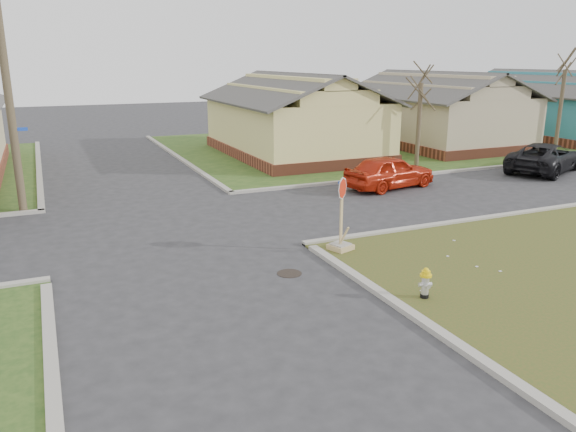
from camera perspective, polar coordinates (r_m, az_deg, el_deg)
name	(u,v)px	position (r m, az deg, el deg)	size (l,w,h in m)	color
ground	(202,280)	(14.40, -8.75, -6.43)	(120.00, 120.00, 0.00)	#2B2B2D
verge_far_right	(444,140)	(40.34, 15.53, 7.48)	(37.00, 19.00, 0.05)	#274518
curbs	(161,227)	(19.02, -12.73, -1.14)	(80.00, 40.00, 0.12)	#9F9A8F
manhole	(289,273)	(14.63, 0.15, -5.85)	(0.64, 0.64, 0.01)	black
side_house_yellow	(294,117)	(32.47, 0.59, 10.04)	(7.60, 11.60, 4.70)	brown
side_house_tan	(436,111)	(37.70, 14.81, 10.31)	(7.60, 11.60, 4.70)	brown
side_house_teal	(551,106)	(44.58, 25.13, 10.12)	(7.60, 11.60, 4.70)	brown
utility_pole	(6,81)	(21.88, -26.70, 12.19)	(1.80, 0.28, 9.00)	#463828
tree_mid_right	(419,126)	(29.09, 13.13, 8.90)	(0.22, 0.22, 4.20)	#463828
tree_far_right	(560,112)	(36.12, 25.89, 9.45)	(0.22, 0.22, 4.76)	#463828
fire_hydrant	(425,281)	(13.34, 13.79, -6.45)	(0.27, 0.27, 0.73)	black
stop_sign	(341,234)	(16.22, 5.39, -1.84)	(0.61, 0.59, 2.14)	tan
red_sedan	(390,172)	(24.50, 10.28, 4.46)	(1.69, 4.20, 1.43)	red
dark_pickup	(545,158)	(30.36, 24.65, 5.41)	(2.37, 5.13, 1.43)	black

